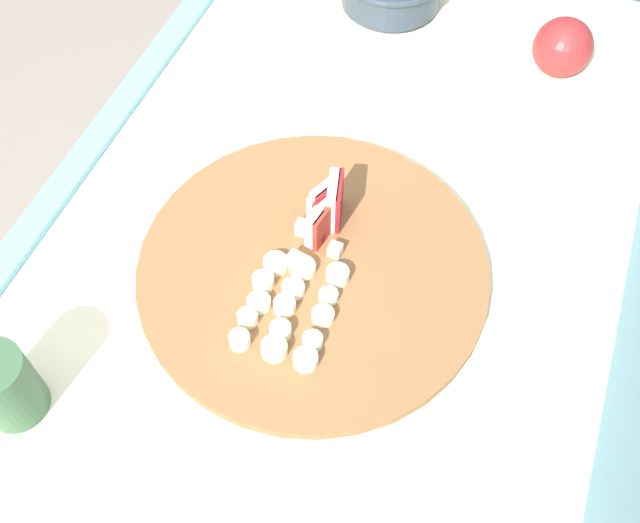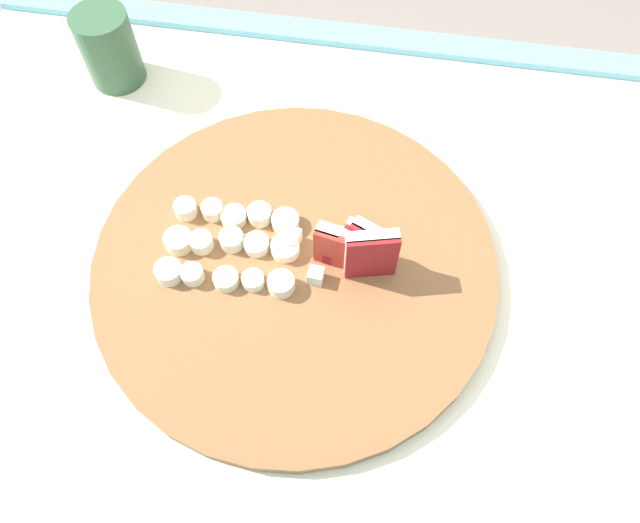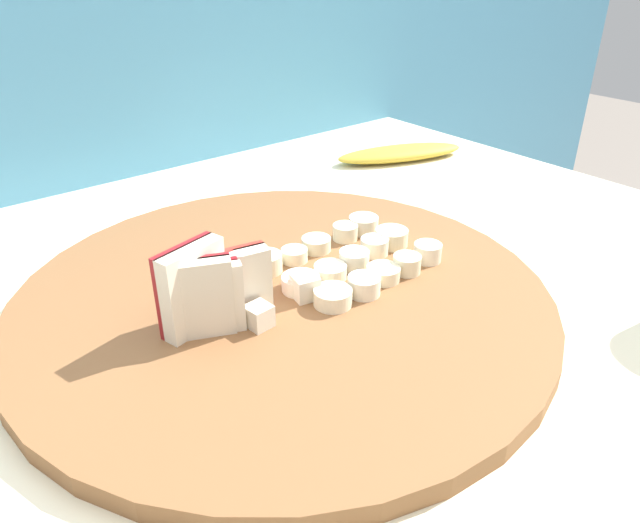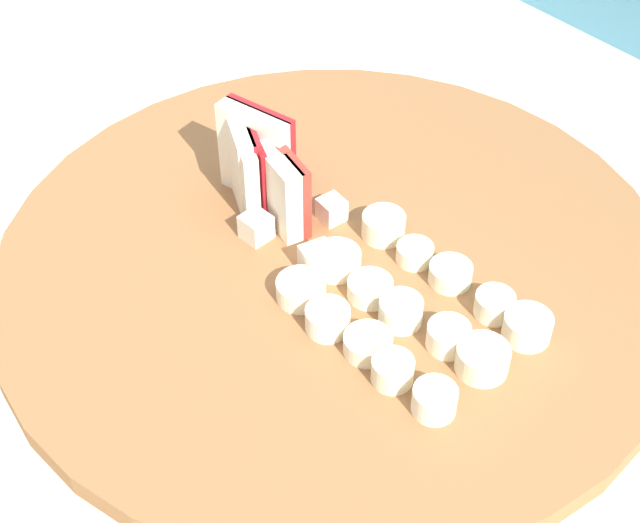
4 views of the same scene
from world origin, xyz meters
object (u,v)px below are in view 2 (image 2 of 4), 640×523
banana_slice_rows (230,244)px  small_jar (109,48)px  apple_wedge_fan (360,249)px  cutting_board (295,263)px  apple_dice_pile (311,247)px

banana_slice_rows → small_jar: 0.30m
apple_wedge_fan → small_jar: 0.40m
apple_wedge_fan → banana_slice_rows: (0.13, 0.00, -0.02)m
apple_wedge_fan → cutting_board: bearing=5.9°
cutting_board → apple_dice_pile: apple_dice_pile is taller
apple_dice_pile → small_jar: (0.28, -0.22, 0.02)m
apple_dice_pile → apple_wedge_fan: bearing=173.1°
apple_dice_pile → banana_slice_rows: (0.08, 0.01, -0.00)m
cutting_board → apple_dice_pile: bearing=-140.3°
cutting_board → apple_dice_pile: size_ratio=6.07×
cutting_board → small_jar: small_jar is taller
small_jar → banana_slice_rows: bearing=131.0°
cutting_board → apple_dice_pile: 0.03m
cutting_board → banana_slice_rows: 0.07m
banana_slice_rows → small_jar: (0.20, -0.23, 0.02)m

